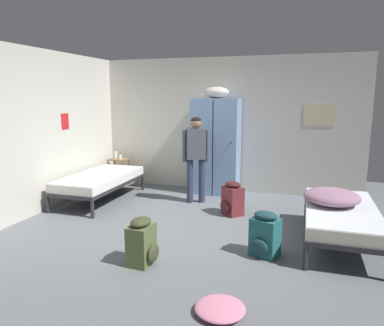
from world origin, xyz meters
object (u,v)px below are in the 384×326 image
Objects in this scene: bed_left_rear at (100,180)px; water_bottle at (115,154)px; backpack_maroon at (232,199)px; shelf_unit at (119,169)px; backpack_olive at (142,242)px; backpack_teal at (265,235)px; locker_bank at (216,144)px; lotion_bottle at (120,157)px; person_traveler at (196,152)px; bedding_heap at (332,197)px; bed_right at (341,215)px; clothes_pile_pink at (220,308)px.

bed_left_rear is 1.25m from water_bottle.
backpack_maroon is at bearing -1.92° from bed_left_rear.
shelf_unit is at bearing -14.04° from water_bottle.
backpack_olive is at bearing -56.43° from water_bottle.
shelf_unit is 4.30m from backpack_teal.
locker_bank is at bearing -0.61° from water_bottle.
locker_bank is at bearing 1.01° from lotion_bottle.
lotion_bottle is 0.25× the size of backpack_olive.
backpack_maroon is (0.63, 2.03, 0.00)m from backpack_olive.
shelf_unit reaches higher than backpack_olive.
backpack_maroon is (0.76, -0.49, -0.67)m from person_traveler.
backpack_olive and backpack_maroon have the same top height.
backpack_olive is at bearing -153.68° from backpack_teal.
lotion_bottle is (0.07, -0.04, 0.29)m from shelf_unit.
shelf_unit is at bearing 179.91° from locker_bank.
bedding_heap is at bearing -23.18° from backpack_maroon.
person_traveler reaches higher than bed_right.
clothes_pile_pink is (-0.24, -1.31, -0.21)m from backpack_teal.
person_traveler is 1.13m from backpack_maroon.
backpack_teal is at bearing -37.20° from water_bottle.
clothes_pile_pink is (3.10, -3.89, -0.58)m from lotion_bottle.
backpack_olive is at bearing -145.72° from bedding_heap.
lotion_bottle is at bearing -29.74° from shelf_unit.
person_traveler is at bearing -20.70° from shelf_unit.
bed_left_rear is 1.15m from lotion_bottle.
locker_bank is 2.29m from bed_left_rear.
clothes_pile_pink is at bearing -43.65° from bed_left_rear.
clothes_pile_pink is (3.25, -3.95, -0.61)m from water_bottle.
backpack_maroon is (-1.45, 0.62, -0.33)m from bedding_heap.
shelf_unit is 1.26× the size of clothes_pile_pink.
backpack_teal is at bearing 26.32° from backpack_olive.
locker_bank is 3.76× the size of backpack_teal.
bed_right is 9.49× the size of water_bottle.
bedding_heap reaches higher than shelf_unit.
person_traveler reaches higher than clothes_pile_pink.
locker_bank is at bearing 115.38° from backpack_maroon.
water_bottle is at bearing 142.80° from backpack_teal.
locker_bank reaches higher than water_bottle.
bedding_heap is (4.17, -1.85, 0.25)m from shelf_unit.
backpack_teal is at bearing -37.78° from lotion_bottle.
bedding_heap reaches higher than clothes_pile_pink.
bed_right is (4.29, -1.94, 0.04)m from shelf_unit.
locker_bank is at bearing 89.23° from backpack_olive.
bed_right is at bearing -27.14° from person_traveler.
backpack_maroon is 1.21× the size of clothes_pile_pink.
bed_right is 13.56× the size of lotion_bottle.
bed_right is 2.67m from person_traveler.
bedding_heap is (-0.12, 0.08, 0.21)m from bed_right.
backpack_olive is 1.00× the size of backpack_teal.
locker_bank is 1.09× the size of bed_left_rear.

